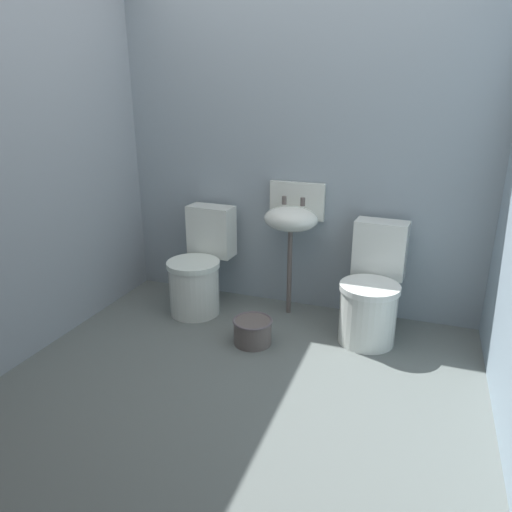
{
  "coord_description": "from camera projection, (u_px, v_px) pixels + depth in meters",
  "views": [
    {
      "loc": [
        0.91,
        -2.2,
        1.64
      ],
      "look_at": [
        0.0,
        0.3,
        0.7
      ],
      "focal_mm": 33.24,
      "sensor_mm": 36.0,
      "label": 1
    }
  ],
  "objects": [
    {
      "name": "wall_left",
      "position": [
        29.0,
        166.0,
        2.94
      ],
      "size": [
        0.1,
        2.62,
        2.38
      ],
      "primitive_type": "cube",
      "color": "#8F9AA4",
      "rests_on": "ground"
    },
    {
      "name": "sink",
      "position": [
        292.0,
        217.0,
        3.46
      ],
      "size": [
        0.42,
        0.35,
        0.99
      ],
      "color": "#605754",
      "rests_on": "ground"
    },
    {
      "name": "wall_back",
      "position": [
        300.0,
        153.0,
        3.51
      ],
      "size": [
        3.16,
        0.1,
        2.38
      ],
      "primitive_type": "cube",
      "color": "#8E9EA9",
      "rests_on": "ground"
    },
    {
      "name": "toilet_right",
      "position": [
        372.0,
        293.0,
        3.24
      ],
      "size": [
        0.43,
        0.61,
        0.78
      ],
      "rotation": [
        0.0,
        0.0,
        3.08
      ],
      "color": "white",
      "rests_on": "ground"
    },
    {
      "name": "bucket",
      "position": [
        253.0,
        331.0,
        3.21
      ],
      "size": [
        0.27,
        0.27,
        0.18
      ],
      "color": "#605754",
      "rests_on": "ground"
    },
    {
      "name": "toilet_left",
      "position": [
        199.0,
        270.0,
        3.66
      ],
      "size": [
        0.42,
        0.61,
        0.78
      ],
      "rotation": [
        0.0,
        0.0,
        3.08
      ],
      "color": "white",
      "rests_on": "ground"
    },
    {
      "name": "ground_plane",
      "position": [
        239.0,
        390.0,
        2.8
      ],
      "size": [
        3.16,
        2.82,
        0.08
      ],
      "primitive_type": "cube",
      "color": "slate"
    }
  ]
}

